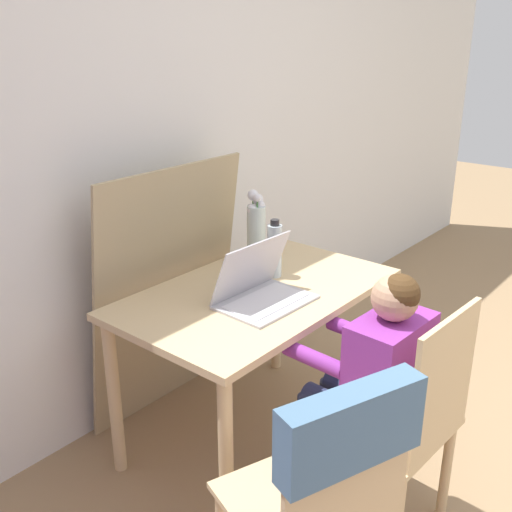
{
  "coord_description": "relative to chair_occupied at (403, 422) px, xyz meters",
  "views": [
    {
      "loc": [
        -1.97,
        0.22,
        1.67
      ],
      "look_at": [
        -0.36,
        1.56,
        0.88
      ],
      "focal_mm": 42.0,
      "sensor_mm": 36.0,
      "label": 1
    }
  ],
  "objects": [
    {
      "name": "person_seated",
      "position": [
        0.01,
        0.13,
        0.14
      ],
      "size": [
        0.33,
        0.44,
        0.97
      ],
      "rotation": [
        0.0,
        0.0,
        3.09
      ],
      "color": "purple",
      "rests_on": "ground_plane"
    },
    {
      "name": "wall_back",
      "position": [
        0.37,
        1.32,
        0.8
      ],
      "size": [
        6.4,
        0.05,
        2.5
      ],
      "color": "white",
      "rests_on": "ground_plane"
    },
    {
      "name": "chair_spare",
      "position": [
        -0.52,
        -0.04,
        0.14
      ],
      "size": [
        0.52,
        0.54,
        0.89
      ],
      "rotation": [
        0.0,
        0.0,
        2.8
      ],
      "color": "#D6B784",
      "rests_on": "ground_plane"
    },
    {
      "name": "cardboard_panel",
      "position": [
        0.03,
        1.18,
        0.13
      ],
      "size": [
        0.79,
        0.18,
        1.16
      ],
      "color": "tan",
      "rests_on": "ground_plane"
    },
    {
      "name": "laptop",
      "position": [
        0.02,
        0.63,
        0.31
      ],
      "size": [
        0.36,
        0.26,
        0.24
      ],
      "rotation": [
        0.0,
        0.0,
        -0.03
      ],
      "color": "#B2B2B7",
      "rests_on": "dining_table"
    },
    {
      "name": "dining_table",
      "position": [
        0.09,
        0.71,
        0.16
      ],
      "size": [
        1.13,
        0.69,
        0.7
      ],
      "color": "#D6B784",
      "rests_on": "ground_plane"
    },
    {
      "name": "flower_vase",
      "position": [
        0.33,
        0.91,
        0.41
      ],
      "size": [
        0.08,
        0.08,
        0.33
      ],
      "color": "silver",
      "rests_on": "dining_table"
    },
    {
      "name": "water_bottle",
      "position": [
        0.25,
        0.74,
        0.37
      ],
      "size": [
        0.06,
        0.06,
        0.25
      ],
      "color": "silver",
      "rests_on": "dining_table"
    },
    {
      "name": "chair_occupied",
      "position": [
        0.0,
        0.0,
        0.0
      ],
      "size": [
        0.42,
        0.42,
        0.88
      ],
      "rotation": [
        0.0,
        0.0,
        3.09
      ],
      "color": "#D6B784",
      "rests_on": "ground_plane"
    }
  ]
}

